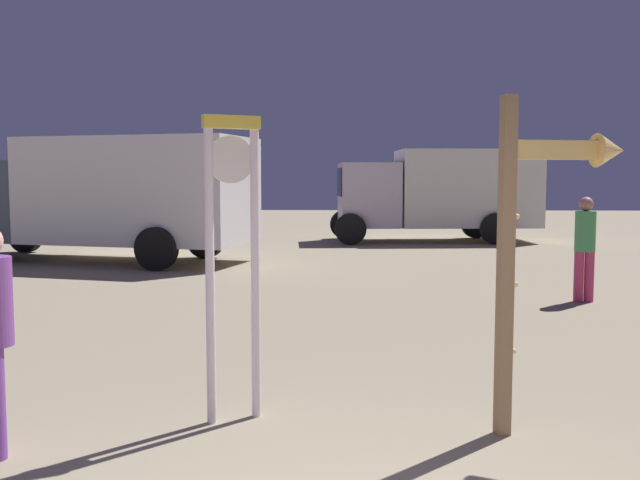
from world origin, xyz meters
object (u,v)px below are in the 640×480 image
(person_distant, at_px, (585,243))
(box_truck_far, at_px, (441,191))
(standing_clock, at_px, (232,239))
(arrow_sign, at_px, (545,216))
(box_truck_near, at_px, (112,194))

(person_distant, xyz_separation_m, box_truck_far, (-0.77, 10.66, 0.62))
(standing_clock, xyz_separation_m, arrow_sign, (2.32, -0.19, 0.19))
(standing_clock, xyz_separation_m, box_truck_near, (-4.44, 10.59, 0.12))
(standing_clock, distance_m, arrow_sign, 2.34)
(arrow_sign, distance_m, box_truck_near, 12.73)
(arrow_sign, xyz_separation_m, person_distant, (2.20, 5.72, -0.71))
(standing_clock, bearing_deg, box_truck_far, 76.95)
(arrow_sign, distance_m, person_distant, 6.17)
(person_distant, xyz_separation_m, box_truck_near, (-8.96, 5.06, 0.64))
(box_truck_far, bearing_deg, box_truck_near, -145.66)
(person_distant, relative_size, box_truck_near, 0.22)
(arrow_sign, bearing_deg, person_distant, 68.97)
(standing_clock, height_order, arrow_sign, arrow_sign)
(person_distant, bearing_deg, arrow_sign, -111.03)
(standing_clock, bearing_deg, arrow_sign, -4.75)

